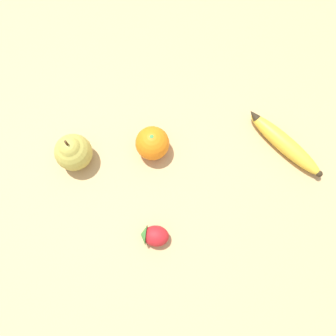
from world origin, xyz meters
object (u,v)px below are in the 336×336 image
Objects in this scene: pear at (73,152)px; strawberry at (154,236)px; banana at (284,143)px; orange at (152,143)px.

pear reaches higher than strawberry.
pear is at bearing -39.28° from strawberry.
pear is at bearing 50.06° from banana.
banana is 2.77× the size of orange.
strawberry is (-0.08, 0.21, -0.02)m from pear.
orange is 0.74× the size of pear.
orange is 1.05× the size of strawberry.
orange is at bearing 47.87° from banana.
pear is (0.15, -0.04, 0.01)m from orange.
orange reaches higher than strawberry.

